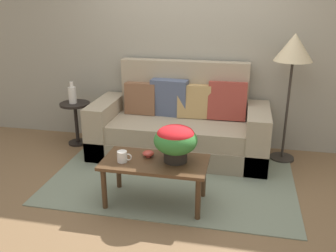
{
  "coord_description": "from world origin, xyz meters",
  "views": [
    {
      "loc": [
        0.7,
        -3.45,
        1.9
      ],
      "look_at": [
        -0.06,
        0.11,
        0.59
      ],
      "focal_mm": 39.54,
      "sensor_mm": 36.0,
      "label": 1
    }
  ],
  "objects_px": {
    "side_table": "(76,116)",
    "potted_plant": "(176,140)",
    "couch": "(180,127)",
    "table_vase": "(72,95)",
    "coffee_mug": "(123,157)",
    "snack_bowl": "(148,154)",
    "floor_lamp": "(294,54)",
    "coffee_table": "(155,167)"
  },
  "relations": [
    {
      "from": "side_table",
      "to": "table_vase",
      "type": "xyz_separation_m",
      "value": [
        -0.02,
        -0.01,
        0.29
      ]
    },
    {
      "from": "potted_plant",
      "to": "coffee_mug",
      "type": "distance_m",
      "value": 0.51
    },
    {
      "from": "floor_lamp",
      "to": "table_vase",
      "type": "distance_m",
      "value": 2.71
    },
    {
      "from": "coffee_mug",
      "to": "snack_bowl",
      "type": "height_order",
      "value": "coffee_mug"
    },
    {
      "from": "floor_lamp",
      "to": "coffee_mug",
      "type": "height_order",
      "value": "floor_lamp"
    },
    {
      "from": "side_table",
      "to": "potted_plant",
      "type": "relative_size",
      "value": 1.41
    },
    {
      "from": "floor_lamp",
      "to": "coffee_mug",
      "type": "distance_m",
      "value": 2.2
    },
    {
      "from": "coffee_table",
      "to": "floor_lamp",
      "type": "xyz_separation_m",
      "value": [
        1.26,
        1.27,
        0.89
      ]
    },
    {
      "from": "coffee_table",
      "to": "snack_bowl",
      "type": "relative_size",
      "value": 8.87
    },
    {
      "from": "couch",
      "to": "snack_bowl",
      "type": "relative_size",
      "value": 19.1
    },
    {
      "from": "coffee_table",
      "to": "coffee_mug",
      "type": "relative_size",
      "value": 7.06
    },
    {
      "from": "couch",
      "to": "coffee_mug",
      "type": "relative_size",
      "value": 15.21
    },
    {
      "from": "side_table",
      "to": "potted_plant",
      "type": "height_order",
      "value": "potted_plant"
    },
    {
      "from": "coffee_table",
      "to": "snack_bowl",
      "type": "xyz_separation_m",
      "value": [
        -0.08,
        0.08,
        0.09
      ]
    },
    {
      "from": "couch",
      "to": "snack_bowl",
      "type": "bearing_deg",
      "value": -95.43
    },
    {
      "from": "side_table",
      "to": "snack_bowl",
      "type": "bearing_deg",
      "value": -41.75
    },
    {
      "from": "potted_plant",
      "to": "table_vase",
      "type": "xyz_separation_m",
      "value": [
        -1.57,
        1.18,
        0.03
      ]
    },
    {
      "from": "couch",
      "to": "floor_lamp",
      "type": "distance_m",
      "value": 1.55
    },
    {
      "from": "couch",
      "to": "coffee_mug",
      "type": "xyz_separation_m",
      "value": [
        -0.31,
        -1.26,
        0.14
      ]
    },
    {
      "from": "couch",
      "to": "coffee_mug",
      "type": "bearing_deg",
      "value": -103.72
    },
    {
      "from": "couch",
      "to": "table_vase",
      "type": "height_order",
      "value": "couch"
    },
    {
      "from": "potted_plant",
      "to": "table_vase",
      "type": "height_order",
      "value": "table_vase"
    },
    {
      "from": "couch",
      "to": "table_vase",
      "type": "distance_m",
      "value": 1.44
    },
    {
      "from": "table_vase",
      "to": "potted_plant",
      "type": "bearing_deg",
      "value": -36.86
    },
    {
      "from": "table_vase",
      "to": "floor_lamp",
      "type": "bearing_deg",
      "value": 1.37
    },
    {
      "from": "couch",
      "to": "coffee_mug",
      "type": "height_order",
      "value": "couch"
    },
    {
      "from": "couch",
      "to": "table_vase",
      "type": "relative_size",
      "value": 7.53
    },
    {
      "from": "floor_lamp",
      "to": "potted_plant",
      "type": "height_order",
      "value": "floor_lamp"
    },
    {
      "from": "couch",
      "to": "side_table",
      "type": "distance_m",
      "value": 1.39
    },
    {
      "from": "coffee_table",
      "to": "potted_plant",
      "type": "height_order",
      "value": "potted_plant"
    },
    {
      "from": "coffee_table",
      "to": "potted_plant",
      "type": "relative_size",
      "value": 2.45
    },
    {
      "from": "side_table",
      "to": "coffee_mug",
      "type": "relative_size",
      "value": 4.07
    },
    {
      "from": "potted_plant",
      "to": "couch",
      "type": "bearing_deg",
      "value": 98.1
    },
    {
      "from": "coffee_mug",
      "to": "table_vase",
      "type": "xyz_separation_m",
      "value": [
        -1.1,
        1.29,
        0.19
      ]
    },
    {
      "from": "side_table",
      "to": "couch",
      "type": "bearing_deg",
      "value": -1.52
    },
    {
      "from": "coffee_mug",
      "to": "table_vase",
      "type": "bearing_deg",
      "value": 130.4
    },
    {
      "from": "couch",
      "to": "side_table",
      "type": "bearing_deg",
      "value": 178.48
    },
    {
      "from": "coffee_table",
      "to": "coffee_mug",
      "type": "height_order",
      "value": "coffee_mug"
    },
    {
      "from": "side_table",
      "to": "coffee_table",
      "type": "bearing_deg",
      "value": -41.79
    },
    {
      "from": "coffee_mug",
      "to": "snack_bowl",
      "type": "bearing_deg",
      "value": 37.11
    },
    {
      "from": "potted_plant",
      "to": "table_vase",
      "type": "bearing_deg",
      "value": 143.14
    },
    {
      "from": "side_table",
      "to": "snack_bowl",
      "type": "height_order",
      "value": "side_table"
    }
  ]
}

